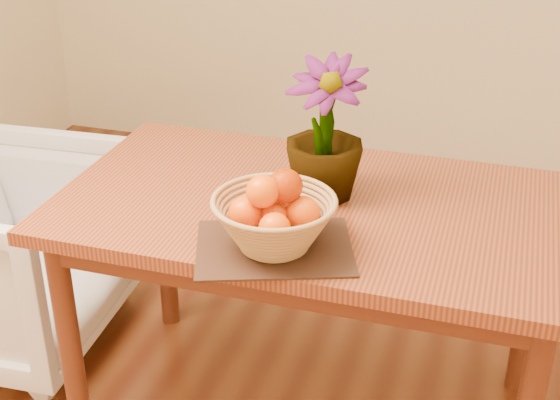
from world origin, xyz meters
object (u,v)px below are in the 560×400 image
(table, at_px, (312,229))
(potted_plant, at_px, (325,130))
(armchair, at_px, (1,244))
(wicker_basket, at_px, (274,225))

(table, height_order, potted_plant, potted_plant)
(potted_plant, relative_size, armchair, 0.51)
(wicker_basket, bearing_deg, armchair, 162.22)
(table, height_order, wicker_basket, wicker_basket)
(wicker_basket, distance_m, armchair, 1.23)
(wicker_basket, xyz_separation_m, armchair, (-1.10, 0.35, -0.44))
(potted_plant, bearing_deg, table, -112.70)
(wicker_basket, height_order, armchair, wicker_basket)
(wicker_basket, relative_size, potted_plant, 0.78)
(table, bearing_deg, potted_plant, 66.88)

